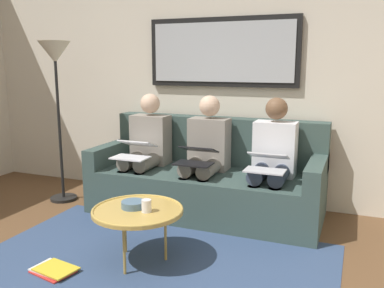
% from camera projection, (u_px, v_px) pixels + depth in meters
% --- Properties ---
extents(wall_rear, '(6.00, 0.12, 2.60)m').
position_uv_depth(wall_rear, '(224.00, 77.00, 4.32)').
color(wall_rear, beige).
rests_on(wall_rear, ground_plane).
extents(area_rug, '(2.60, 1.80, 0.01)m').
position_uv_depth(area_rug, '(148.00, 267.00, 2.98)').
color(area_rug, '#33476B').
rests_on(area_rug, ground_plane).
extents(couch, '(2.20, 0.90, 0.90)m').
position_uv_depth(couch, '(208.00, 180.00, 4.07)').
color(couch, '#384C47').
rests_on(couch, ground_plane).
extents(framed_mirror, '(1.57, 0.05, 0.69)m').
position_uv_depth(framed_mirror, '(222.00, 52.00, 4.19)').
color(framed_mirror, black).
extents(coffee_table, '(0.66, 0.66, 0.42)m').
position_uv_depth(coffee_table, '(138.00, 211.00, 2.98)').
color(coffee_table, tan).
rests_on(coffee_table, ground_plane).
extents(cup, '(0.07, 0.07, 0.09)m').
position_uv_depth(cup, '(146.00, 206.00, 2.92)').
color(cup, silver).
rests_on(cup, coffee_table).
extents(bowl, '(0.17, 0.17, 0.05)m').
position_uv_depth(bowl, '(133.00, 204.00, 3.01)').
color(bowl, slate).
rests_on(bowl, coffee_table).
extents(person_left, '(0.38, 0.58, 1.14)m').
position_uv_depth(person_left, '(273.00, 158.00, 3.72)').
color(person_left, silver).
rests_on(person_left, couch).
extents(laptop_silver, '(0.33, 0.33, 0.15)m').
position_uv_depth(laptop_silver, '(267.00, 162.00, 3.49)').
color(laptop_silver, silver).
extents(person_middle, '(0.38, 0.58, 1.14)m').
position_uv_depth(person_middle, '(206.00, 152.00, 3.95)').
color(person_middle, gray).
rests_on(person_middle, couch).
extents(laptop_black, '(0.33, 0.34, 0.15)m').
position_uv_depth(laptop_black, '(196.00, 156.00, 3.73)').
color(laptop_black, black).
extents(person_right, '(0.38, 0.58, 1.14)m').
position_uv_depth(person_right, '(146.00, 147.00, 4.19)').
color(person_right, gray).
rests_on(person_right, couch).
extents(laptop_white, '(0.34, 0.36, 0.16)m').
position_uv_depth(laptop_white, '(135.00, 150.00, 3.97)').
color(laptop_white, white).
extents(magazine_stack, '(0.34, 0.26, 0.03)m').
position_uv_depth(magazine_stack, '(54.00, 270.00, 2.90)').
color(magazine_stack, red).
rests_on(magazine_stack, ground_plane).
extents(standing_lamp, '(0.32, 0.32, 1.66)m').
position_uv_depth(standing_lamp, '(56.00, 70.00, 4.19)').
color(standing_lamp, black).
rests_on(standing_lamp, ground_plane).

